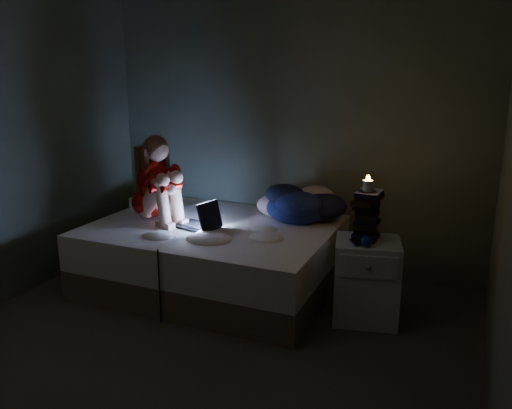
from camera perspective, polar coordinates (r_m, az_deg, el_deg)
The scene contains 12 objects.
floor at distance 3.57m, azimuth -7.41°, elevation -16.47°, with size 3.60×3.80×0.02m, color #35302E.
wall_back at distance 4.82m, azimuth 3.77°, elevation 8.35°, with size 3.60×0.02×2.60m, color #3C4332.
bed at distance 4.48m, azimuth -4.71°, elevation -5.63°, with size 2.01×1.50×0.55m, color silver, non-canonical shape.
pillow at distance 4.96m, azimuth -11.01°, elevation 0.18°, with size 0.40×0.29×0.12m, color white.
woman at distance 4.53m, azimuth -11.79°, elevation 2.94°, with size 0.47×0.31×0.76m, color #840200, non-canonical shape.
laptop at distance 4.30m, azimuth -6.67°, elevation -0.93°, with size 0.36×0.25×0.25m, color black, non-canonical shape.
clothes_pile at distance 4.46m, azimuth 4.51°, elevation 0.28°, with size 0.57×0.45×0.34m, color #0F1252, non-canonical shape.
nightstand at distance 3.96m, azimuth 12.11°, elevation -8.20°, with size 0.46×0.41×0.62m, color silver.
book_stack at distance 3.83m, azimuth 12.09°, elevation -1.25°, with size 0.19×0.25×0.36m, color black, non-canonical shape.
candle at distance 3.78m, azimuth 12.26°, elevation 1.92°, with size 0.07×0.07×0.08m, color beige.
phone at distance 3.80m, azimuth 10.91°, elevation -4.03°, with size 0.07×0.14×0.01m, color black.
blue_orb at distance 3.72m, azimuth 11.67°, elevation -3.96°, with size 0.08×0.08×0.08m, color navy.
Camera 1 is at (1.60, -2.61, 1.83)m, focal length 36.15 mm.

